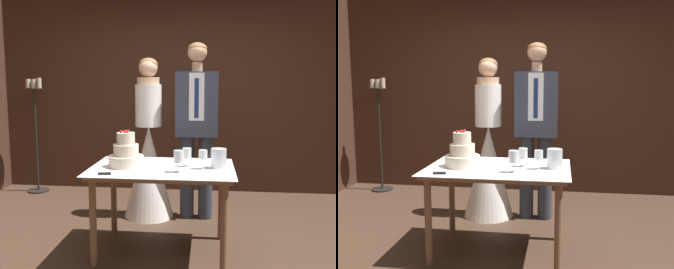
# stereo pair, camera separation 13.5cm
# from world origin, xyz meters

# --- Properties ---
(ground_plane) EXTENTS (40.00, 40.00, 0.00)m
(ground_plane) POSITION_xyz_m (0.00, 0.00, 0.00)
(ground_plane) COLOR #422D21
(wall_back) EXTENTS (5.20, 0.12, 2.89)m
(wall_back) POSITION_xyz_m (0.00, 2.22, 1.44)
(wall_back) COLOR #472B1E
(wall_back) RESTS_ON ground_plane
(cake_table) EXTENTS (1.20, 0.83, 0.75)m
(cake_table) POSITION_xyz_m (-0.04, 0.21, 0.66)
(cake_table) COLOR brown
(cake_table) RESTS_ON ground_plane
(tiered_cake) EXTENTS (0.29, 0.29, 0.31)m
(tiered_cake) POSITION_xyz_m (-0.34, 0.19, 0.86)
(tiered_cake) COLOR beige
(tiered_cake) RESTS_ON cake_table
(cake_knife) EXTENTS (0.41, 0.09, 0.02)m
(cake_knife) POSITION_xyz_m (-0.38, -0.09, 0.76)
(cake_knife) COLOR silver
(cake_knife) RESTS_ON cake_table
(wine_glass_near) EXTENTS (0.07, 0.07, 0.16)m
(wine_glass_near) POSITION_xyz_m (0.30, 0.18, 0.86)
(wine_glass_near) COLOR silver
(wine_glass_near) RESTS_ON cake_table
(wine_glass_middle) EXTENTS (0.08, 0.08, 0.16)m
(wine_glass_middle) POSITION_xyz_m (0.17, 0.26, 0.86)
(wine_glass_middle) COLOR silver
(wine_glass_middle) RESTS_ON cake_table
(wine_glass_far) EXTENTS (0.08, 0.08, 0.18)m
(wine_glass_far) POSITION_xyz_m (0.12, 0.04, 0.87)
(wine_glass_far) COLOR silver
(wine_glass_far) RESTS_ON cake_table
(hurricane_candle) EXTENTS (0.13, 0.13, 0.16)m
(hurricane_candle) POSITION_xyz_m (0.43, 0.22, 0.83)
(hurricane_candle) COLOR silver
(hurricane_candle) RESTS_ON cake_table
(bride) EXTENTS (0.54, 0.54, 1.72)m
(bride) POSITION_xyz_m (-0.30, 1.10, 0.63)
(bride) COLOR white
(bride) RESTS_ON ground_plane
(groom) EXTENTS (0.44, 0.25, 1.87)m
(groom) POSITION_xyz_m (0.22, 1.10, 1.05)
(groom) COLOR #333847
(groom) RESTS_ON ground_plane
(candle_stand) EXTENTS (0.28, 0.28, 1.53)m
(candle_stand) POSITION_xyz_m (-1.94, 1.87, 0.77)
(candle_stand) COLOR black
(candle_stand) RESTS_ON ground_plane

